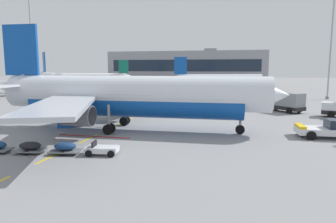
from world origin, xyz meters
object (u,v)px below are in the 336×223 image
at_px(catering_truck, 123,98).
at_px(apron_light_mast_far, 332,34).
at_px(airliner_far_center, 218,81).
at_px(ground_power_truck, 284,102).
at_px(airliner_mid_left, 95,78).
at_px(apron_light_mast_near, 31,31).
at_px(baggage_train, 48,147).
at_px(airliner_foreground, 129,96).
at_px(uld_cargo_container, 66,121).
at_px(airliner_far_right, 50,81).
at_px(pushback_tug, 330,129).

relative_size(catering_truck, apron_light_mast_far, 0.31).
height_order(airliner_far_center, ground_power_truck, airliner_far_center).
distance_m(airliner_mid_left, apron_light_mast_near, 47.18).
height_order(baggage_train, apron_light_mast_far, apron_light_mast_far).
height_order(airliner_foreground, apron_light_mast_near, apron_light_mast_near).
height_order(airliner_foreground, uld_cargo_container, airliner_foreground).
bearing_deg(airliner_far_right, airliner_mid_left, 99.02).
height_order(uld_cargo_container, apron_light_mast_near, apron_light_mast_near).
distance_m(ground_power_truck, uld_cargo_container, 33.95).
bearing_deg(airliner_far_right, uld_cargo_container, -54.70).
xyz_separation_m(uld_cargo_container, apron_light_mast_far, (40.23, 43.61, 13.80)).
xyz_separation_m(airliner_mid_left, apron_light_mast_far, (73.57, -32.98, 11.33)).
xyz_separation_m(airliner_far_right, catering_truck, (26.83, -18.05, -2.13)).
xyz_separation_m(airliner_foreground, airliner_far_right, (-35.30, 38.39, -0.18)).
relative_size(airliner_foreground, airliner_far_center, 1.20).
bearing_deg(baggage_train, catering_truck, 99.62).
relative_size(airliner_foreground, uld_cargo_container, 17.50).
bearing_deg(apron_light_mast_far, airliner_foreground, -126.60).
relative_size(airliner_foreground, catering_truck, 4.74).
relative_size(airliner_far_center, ground_power_truck, 4.28).
height_order(airliner_foreground, apron_light_mast_far, apron_light_mast_far).
distance_m(catering_truck, ground_power_truck, 28.05).
distance_m(airliner_foreground, airliner_mid_left, 86.86).
height_order(airliner_foreground, baggage_train, airliner_foreground).
distance_m(uld_cargo_container, apron_light_mast_near, 43.95).
distance_m(uld_cargo_container, apron_light_mast_far, 60.91).
relative_size(airliner_far_right, baggage_train, 2.51).
xyz_separation_m(airliner_mid_left, airliner_far_right, (6.03, -38.01, 0.50)).
xyz_separation_m(ground_power_truck, apron_light_mast_far, (12.67, 23.80, 12.95)).
bearing_deg(uld_cargo_container, catering_truck, 91.34).
distance_m(ground_power_truck, baggage_train, 38.17).
xyz_separation_m(airliner_foreground, uld_cargo_container, (-7.99, -0.19, -3.15)).
height_order(baggage_train, uld_cargo_container, uld_cargo_container).
bearing_deg(apron_light_mast_near, airliner_mid_left, 98.05).
bearing_deg(baggage_train, ground_power_truck, 53.46).
distance_m(airliner_foreground, uld_cargo_container, 8.59).
distance_m(airliner_mid_left, catering_truck, 65.00).
distance_m(airliner_far_center, ground_power_truck, 43.03).
bearing_deg(ground_power_truck, apron_light_mast_near, 167.93).
bearing_deg(ground_power_truck, airliner_mid_left, 137.01).
distance_m(pushback_tug, apron_light_mast_near, 65.81).
xyz_separation_m(airliner_mid_left, baggage_train, (38.18, -87.44, -2.74)).
bearing_deg(airliner_foreground, apron_light_mast_near, 138.18).
bearing_deg(baggage_train, airliner_far_center, 82.41).
bearing_deg(airliner_far_center, catering_truck, -110.28).
xyz_separation_m(pushback_tug, apron_light_mast_near, (-56.36, 30.70, 14.56)).
xyz_separation_m(airliner_far_center, apron_light_mast_far, (25.85, -17.12, 11.27)).
height_order(airliner_mid_left, catering_truck, airliner_mid_left).
distance_m(baggage_train, uld_cargo_container, 11.88).
height_order(catering_truck, baggage_train, catering_truck).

